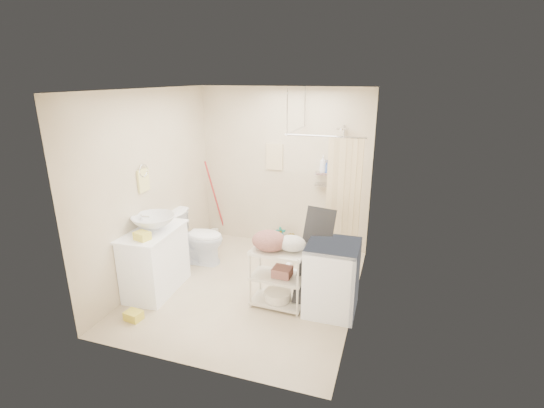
{
  "coord_description": "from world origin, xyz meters",
  "views": [
    {
      "loc": [
        1.76,
        -4.41,
        2.75
      ],
      "look_at": [
        0.24,
        0.25,
        1.15
      ],
      "focal_mm": 26.0,
      "sensor_mm": 36.0,
      "label": 1
    }
  ],
  "objects": [
    {
      "name": "potted_plant_a",
      "position": [
        0.01,
        1.42,
        0.17
      ],
      "size": [
        0.22,
        0.2,
        0.35
      ],
      "primitive_type": "imported",
      "rotation": [
        0.0,
        0.0,
        0.55
      ],
      "color": "brown",
      "rests_on": "ground"
    },
    {
      "name": "shampoo_bottle_b",
      "position": [
        0.72,
        1.53,
        1.42
      ],
      "size": [
        0.11,
        0.11,
        0.19
      ],
      "primitive_type": "imported",
      "rotation": [
        0.0,
        0.0,
        -0.3
      ],
      "color": "#36529A",
      "rests_on": "shower"
    },
    {
      "name": "washing_machine",
      "position": [
        1.14,
        -0.18,
        0.44
      ],
      "size": [
        0.61,
        0.63,
        0.88
      ],
      "primitive_type": "cube",
      "rotation": [
        0.0,
        0.0,
        0.01
      ],
      "color": "white",
      "rests_on": "ground"
    },
    {
      "name": "wall_left",
      "position": [
        -1.4,
        0.0,
        1.3
      ],
      "size": [
        0.04,
        3.2,
        2.6
      ],
      "primitive_type": "cube",
      "color": "beige",
      "rests_on": "ground"
    },
    {
      "name": "shower",
      "position": [
        0.85,
        1.05,
        1.05
      ],
      "size": [
        1.1,
        1.1,
        2.1
      ],
      "primitive_type": null,
      "color": "white",
      "rests_on": "ground"
    },
    {
      "name": "tp_holder",
      "position": [
        -1.36,
        0.05,
        0.72
      ],
      "size": [
        0.08,
        0.12,
        0.14
      ],
      "primitive_type": null,
      "color": "white",
      "rests_on": "wall_left"
    },
    {
      "name": "mop",
      "position": [
        -1.25,
        1.51,
        0.69
      ],
      "size": [
        0.14,
        0.14,
        1.38
      ],
      "primitive_type": null,
      "rotation": [
        0.0,
        0.0,
        0.05
      ],
      "color": "#AA2428",
      "rests_on": "ground"
    },
    {
      "name": "laundry_rack",
      "position": [
        0.49,
        -0.27,
        0.45
      ],
      "size": [
        0.66,
        0.41,
        0.9
      ],
      "primitive_type": null,
      "rotation": [
        0.0,
        0.0,
        -0.04
      ],
      "color": "beige",
      "rests_on": "ground"
    },
    {
      "name": "counter_basket",
      "position": [
        -1.09,
        -0.72,
        0.91
      ],
      "size": [
        0.21,
        0.18,
        0.1
      ],
      "primitive_type": "cube",
      "rotation": [
        0.0,
        0.0,
        -0.25
      ],
      "color": "gold",
      "rests_on": "vanity"
    },
    {
      "name": "ceiling",
      "position": [
        0.0,
        0.0,
        2.6
      ],
      "size": [
        2.8,
        3.2,
        0.04
      ],
      "primitive_type": "cube",
      "color": "silver",
      "rests_on": "ground"
    },
    {
      "name": "wall_front",
      "position": [
        0.0,
        -1.6,
        1.3
      ],
      "size": [
        2.8,
        0.04,
        2.6
      ],
      "primitive_type": "cube",
      "color": "beige",
      "rests_on": "ground"
    },
    {
      "name": "floor_basket",
      "position": [
        -1.04,
        -1.11,
        0.07
      ],
      "size": [
        0.3,
        0.25,
        0.15
      ],
      "primitive_type": "cube",
      "rotation": [
        0.0,
        0.0,
        -0.13
      ],
      "color": "yellow",
      "rests_on": "ground"
    },
    {
      "name": "shampoo_bottle_a",
      "position": [
        0.66,
        1.51,
        1.45
      ],
      "size": [
        0.12,
        0.12,
        0.26
      ],
      "primitive_type": "imported",
      "rotation": [
        0.0,
        0.0,
        0.2
      ],
      "color": "silver",
      "rests_on": "shower"
    },
    {
      "name": "wall_back",
      "position": [
        0.0,
        1.6,
        1.3
      ],
      "size": [
        2.8,
        0.04,
        2.6
      ],
      "primitive_type": "cube",
      "color": "beige",
      "rests_on": "ground"
    },
    {
      "name": "toilet",
      "position": [
        -1.04,
        0.5,
        0.41
      ],
      "size": [
        0.84,
        0.51,
        0.82
      ],
      "primitive_type": "imported",
      "rotation": [
        0.0,
        0.0,
        1.64
      ],
      "color": "white",
      "rests_on": "ground"
    },
    {
      "name": "wall_right",
      "position": [
        1.4,
        0.0,
        1.3
      ],
      "size": [
        0.04,
        3.2,
        2.6
      ],
      "primitive_type": "cube",
      "color": "beige",
      "rests_on": "ground"
    },
    {
      "name": "ironing_board",
      "position": [
        0.89,
        -0.07,
        0.63
      ],
      "size": [
        0.37,
        0.17,
        1.27
      ],
      "primitive_type": null,
      "rotation": [
        0.0,
        0.0,
        0.19
      ],
      "color": "black",
      "rests_on": "ground"
    },
    {
      "name": "hanging_towel",
      "position": [
        -0.15,
        1.58,
        1.5
      ],
      "size": [
        0.28,
        0.03,
        0.42
      ],
      "primitive_type": "cube",
      "color": "beige",
      "rests_on": "wall_back"
    },
    {
      "name": "sink",
      "position": [
        -1.15,
        -0.39,
        0.96
      ],
      "size": [
        0.7,
        0.7,
        0.19
      ],
      "primitive_type": "imported",
      "rotation": [
        0.0,
        0.0,
        -0.32
      ],
      "color": "silver",
      "rests_on": "vanity"
    },
    {
      "name": "potted_plant_b",
      "position": [
        0.19,
        1.43,
        0.15
      ],
      "size": [
        0.19,
        0.17,
        0.29
      ],
      "primitive_type": "imported",
      "rotation": [
        0.0,
        0.0,
        -0.31
      ],
      "color": "brown",
      "rests_on": "ground"
    },
    {
      "name": "towel_ring",
      "position": [
        -1.38,
        -0.2,
        1.47
      ],
      "size": [
        0.04,
        0.22,
        0.34
      ],
      "primitive_type": null,
      "color": "#EBE184",
      "rests_on": "wall_left"
    },
    {
      "name": "floor",
      "position": [
        0.0,
        0.0,
        0.0
      ],
      "size": [
        3.2,
        3.2,
        0.0
      ],
      "primitive_type": "plane",
      "color": "#C6B695",
      "rests_on": "ground"
    },
    {
      "name": "vanity",
      "position": [
        -1.16,
        -0.42,
        0.43
      ],
      "size": [
        0.6,
        1.01,
        0.86
      ],
      "primitive_type": "cube",
      "rotation": [
        0.0,
        0.0,
        0.06
      ],
      "color": "white",
      "rests_on": "ground"
    }
  ]
}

